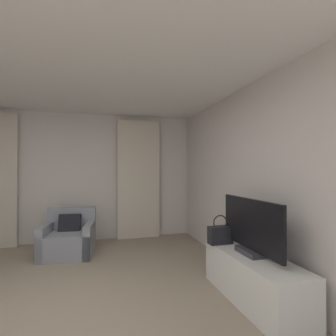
{
  "coord_description": "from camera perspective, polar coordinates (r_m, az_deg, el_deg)",
  "views": [
    {
      "loc": [
        0.5,
        -2.47,
        1.45
      ],
      "look_at": [
        1.59,
        1.38,
        1.48
      ],
      "focal_mm": 27.16,
      "sensor_mm": 36.0,
      "label": 1
    }
  ],
  "objects": [
    {
      "name": "ground_plane",
      "position": [
        2.91,
        -27.34,
        -30.26
      ],
      "size": [
        12.0,
        12.0,
        0.0
      ],
      "primitive_type": "plane",
      "color": "gray"
    },
    {
      "name": "wall_window",
      "position": [
        5.53,
        -21.05,
        -1.89
      ],
      "size": [
        5.12,
        0.06,
        2.6
      ],
      "color": "silver",
      "rests_on": "ground"
    },
    {
      "name": "wall_right",
      "position": [
        3.2,
        23.58,
        -3.04
      ],
      "size": [
        0.06,
        6.12,
        2.6
      ],
      "color": "silver",
      "rests_on": "ground"
    },
    {
      "name": "ceiling",
      "position": [
        2.78,
        -27.19,
        24.74
      ],
      "size": [
        5.12,
        6.12,
        0.06
      ],
      "primitive_type": "cube",
      "color": "white",
      "rests_on": "wall_left"
    },
    {
      "name": "curtain_right_panel",
      "position": [
        5.45,
        -6.6,
        -2.46
      ],
      "size": [
        0.9,
        0.06,
        2.5
      ],
      "color": "beige",
      "rests_on": "ground"
    },
    {
      "name": "armchair",
      "position": [
        4.79,
        -21.42,
        -14.66
      ],
      "size": [
        0.9,
        0.85,
        0.77
      ],
      "color": "gray",
      "rests_on": "ground"
    },
    {
      "name": "tv_console",
      "position": [
        3.19,
        18.59,
        -22.41
      ],
      "size": [
        0.5,
        1.39,
        0.5
      ],
      "color": "white",
      "rests_on": "ground"
    },
    {
      "name": "tv_flatscreen",
      "position": [
        3.07,
        18.07,
        -12.69
      ],
      "size": [
        0.2,
        1.07,
        0.62
      ],
      "color": "#333338",
      "rests_on": "tv_console"
    },
    {
      "name": "handbag_primary",
      "position": [
        3.43,
        11.62,
        -14.35
      ],
      "size": [
        0.3,
        0.14,
        0.37
      ],
      "color": "black",
      "rests_on": "tv_console"
    }
  ]
}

